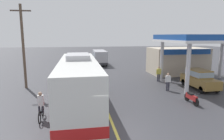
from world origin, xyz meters
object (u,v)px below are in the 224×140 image
Objects in this scene: minibus_opposing_lane at (100,56)px; cyclist_on_shoulder at (41,107)px; motorcycle_parked_forecourt at (191,98)px; coach_bus_main at (79,84)px; car_at_pump at (199,78)px; pedestrian_near_pump at (168,81)px; pedestrian_by_shop at (159,73)px.

minibus_opposing_lane is 3.37× the size of cyclist_on_shoulder.
minibus_opposing_lane is at bearing 102.13° from motorcycle_parked_forecourt.
cyclist_on_shoulder is 1.01× the size of motorcycle_parked_forecourt.
motorcycle_parked_forecourt is (10.52, 1.10, -0.34)m from cyclist_on_shoulder.
coach_bus_main reaches higher than car_at_pump.
coach_bus_main is at bearing -159.66° from pedestrian_near_pump.
coach_bus_main is 11.81m from car_at_pump.
motorcycle_parked_forecourt is at bearing -129.04° from car_at_pump.
minibus_opposing_lane is (-7.61, 17.17, 0.46)m from car_at_pump.
minibus_opposing_lane is 3.69× the size of pedestrian_near_pump.
pedestrian_by_shop is (0.47, 7.28, 0.49)m from motorcycle_parked_forecourt.
car_at_pump is 4.95m from motorcycle_parked_forecourt.
coach_bus_main is 2.63× the size of car_at_pump.
pedestrian_near_pump is at bearing 93.10° from motorcycle_parked_forecourt.
minibus_opposing_lane is at bearing 113.90° from car_at_pump.
minibus_opposing_lane is 14.60m from pedestrian_by_shop.
coach_bus_main is at bearing 175.89° from motorcycle_parked_forecourt.
car_at_pump reaches higher than motorcycle_parked_forecourt.
motorcycle_parked_forecourt is 3.61m from pedestrian_near_pump.
cyclist_on_shoulder is at bearing -143.37° from coach_bus_main.
motorcycle_parked_forecourt is 7.31m from pedestrian_by_shop.
cyclist_on_shoulder is 10.58m from motorcycle_parked_forecourt.
car_at_pump is at bearing -52.73° from pedestrian_by_shop.
minibus_opposing_lane reaches higher than car_at_pump.
minibus_opposing_lane is 17.95m from pedestrian_near_pump.
cyclist_on_shoulder reaches higher than motorcycle_parked_forecourt.
car_at_pump reaches higher than pedestrian_by_shop.
pedestrian_near_pump is 3.76m from pedestrian_by_shop.
coach_bus_main is 6.65× the size of pedestrian_by_shop.
motorcycle_parked_forecourt is at bearing -4.11° from coach_bus_main.
minibus_opposing_lane is 21.49m from motorcycle_parked_forecourt.
cyclist_on_shoulder is at bearing -142.66° from pedestrian_by_shop.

